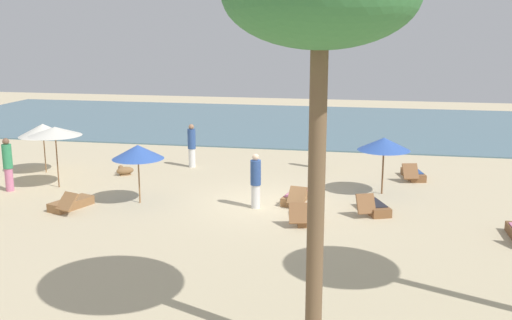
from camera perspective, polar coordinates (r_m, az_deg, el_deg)
name	(u,v)px	position (r m, az deg, el deg)	size (l,w,h in m)	color
ground_plane	(264,204)	(20.07, 0.74, -4.20)	(60.00, 60.00, 0.00)	beige
ocean_water	(314,124)	(36.53, 5.54, 3.44)	(48.00, 16.00, 0.06)	slate
umbrella_0	(138,152)	(20.17, -11.18, 0.76)	(1.72, 1.72, 1.98)	olive
umbrella_1	(384,144)	(21.33, 12.09, 1.50)	(1.84, 1.84, 2.03)	brown
umbrella_3	(55,131)	(22.87, -18.59, 2.60)	(1.90, 1.90, 2.26)	brown
umbrella_4	(43,130)	(25.48, -19.63, 2.71)	(1.93, 1.93, 2.00)	olive
lounger_0	(373,207)	(19.51, 11.10, -4.40)	(1.15, 1.74, 0.74)	brown
lounger_1	(305,215)	(18.37, 4.70, -5.28)	(0.91, 1.75, 0.71)	brown
lounger_2	(71,204)	(20.44, -17.22, -3.98)	(1.12, 1.80, 0.68)	olive
lounger_3	(296,197)	(20.24, 3.82, -3.57)	(0.88, 1.77, 0.69)	olive
lounger_4	(413,174)	(24.12, 14.71, -1.31)	(0.95, 1.76, 0.71)	brown
person_0	(319,148)	(25.06, 6.04, 1.18)	(0.34, 0.34, 1.71)	#26262D
person_2	(8,164)	(23.18, -22.55, -0.36)	(0.39, 0.39, 1.93)	#D17299
person_3	(256,181)	(19.40, -0.03, -1.99)	(0.41, 0.41, 1.81)	white
person_4	(192,145)	(25.23, -6.14, 1.40)	(0.36, 0.36, 1.83)	white
palm_0	(321,1)	(9.93, 6.17, 14.84)	(3.19, 3.19, 7.17)	brown
dog	(125,170)	(24.47, -12.41, -0.97)	(0.74, 0.65, 0.35)	olive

